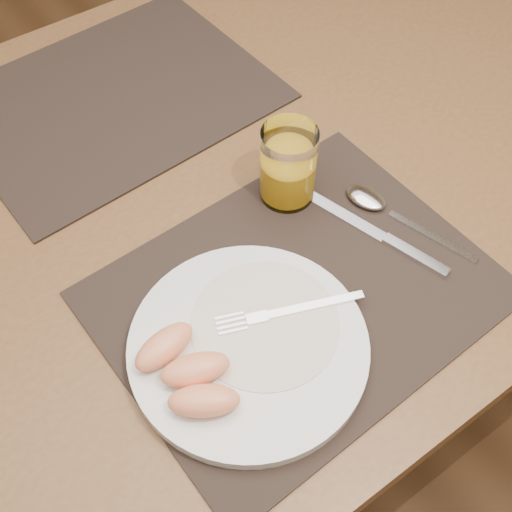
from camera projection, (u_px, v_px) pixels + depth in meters
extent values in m
plane|color=brown|center=(220.00, 403.00, 1.48)|extent=(5.00, 5.00, 0.00)
cube|color=brown|center=(196.00, 195.00, 0.89)|extent=(1.40, 0.90, 0.04)
cylinder|color=brown|center=(340.00, 92.00, 1.58)|extent=(0.06, 0.06, 0.71)
cube|color=black|center=(297.00, 294.00, 0.77)|extent=(0.46, 0.37, 0.00)
cube|color=black|center=(115.00, 98.00, 0.97)|extent=(0.47, 0.38, 0.00)
cylinder|color=white|center=(248.00, 347.00, 0.72)|extent=(0.27, 0.27, 0.02)
cylinder|color=white|center=(265.00, 323.00, 0.72)|extent=(0.17, 0.17, 0.00)
cube|color=silver|center=(316.00, 305.00, 0.74)|extent=(0.11, 0.05, 0.00)
cube|color=silver|center=(257.00, 318.00, 0.73)|extent=(0.03, 0.02, 0.00)
cube|color=silver|center=(231.00, 324.00, 0.72)|extent=(0.04, 0.03, 0.00)
cube|color=silver|center=(342.00, 214.00, 0.84)|extent=(0.05, 0.13, 0.00)
cube|color=silver|center=(416.00, 255.00, 0.80)|extent=(0.04, 0.09, 0.01)
cube|color=silver|center=(432.00, 237.00, 0.81)|extent=(0.04, 0.12, 0.00)
ellipsoid|color=silver|center=(366.00, 197.00, 0.85)|extent=(0.05, 0.06, 0.01)
cylinder|color=white|center=(288.00, 165.00, 0.82)|extent=(0.07, 0.07, 0.11)
cylinder|color=#FFB315|center=(287.00, 177.00, 0.83)|extent=(0.06, 0.06, 0.06)
ellipsoid|color=#FF9A68|center=(204.00, 401.00, 0.66)|extent=(0.08, 0.07, 0.03)
ellipsoid|color=#FF9A68|center=(195.00, 369.00, 0.68)|extent=(0.08, 0.06, 0.03)
ellipsoid|color=#FF9A68|center=(164.00, 346.00, 0.69)|extent=(0.08, 0.05, 0.03)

